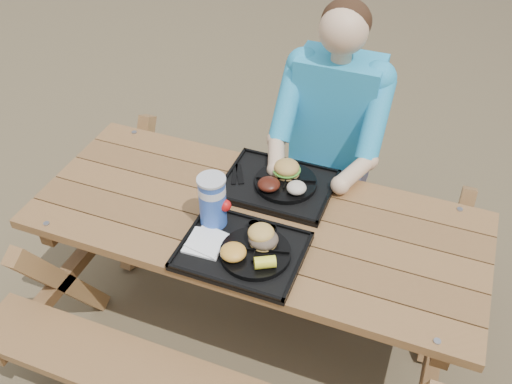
% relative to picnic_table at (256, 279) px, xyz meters
% --- Properties ---
extents(ground, '(60.00, 60.00, 0.00)m').
position_rel_picnic_table_xyz_m(ground, '(0.00, 0.00, -0.38)').
color(ground, '#999999').
rests_on(ground, ground).
extents(picnic_table, '(1.80, 1.49, 0.75)m').
position_rel_picnic_table_xyz_m(picnic_table, '(0.00, 0.00, 0.00)').
color(picnic_table, '#999999').
rests_on(picnic_table, ground).
extents(tray_near, '(0.45, 0.35, 0.02)m').
position_rel_picnic_table_xyz_m(tray_near, '(0.02, -0.20, 0.39)').
color(tray_near, black).
rests_on(tray_near, picnic_table).
extents(tray_far, '(0.45, 0.35, 0.02)m').
position_rel_picnic_table_xyz_m(tray_far, '(0.02, 0.20, 0.39)').
color(tray_far, black).
rests_on(tray_far, picnic_table).
extents(plate_near, '(0.26, 0.26, 0.02)m').
position_rel_picnic_table_xyz_m(plate_near, '(0.08, -0.21, 0.41)').
color(plate_near, black).
rests_on(plate_near, tray_near).
extents(plate_far, '(0.26, 0.26, 0.02)m').
position_rel_picnic_table_xyz_m(plate_far, '(0.05, 0.21, 0.41)').
color(plate_far, black).
rests_on(plate_far, tray_far).
extents(napkin_stack, '(0.14, 0.14, 0.02)m').
position_rel_picnic_table_xyz_m(napkin_stack, '(-0.11, -0.23, 0.40)').
color(napkin_stack, white).
rests_on(napkin_stack, tray_near).
extents(soda_cup, '(0.10, 0.10, 0.21)m').
position_rel_picnic_table_xyz_m(soda_cup, '(-0.13, -0.11, 0.50)').
color(soda_cup, '#1744B2').
rests_on(soda_cup, tray_near).
extents(condiment_bbq, '(0.05, 0.05, 0.03)m').
position_rel_picnic_table_xyz_m(condiment_bbq, '(0.03, -0.08, 0.41)').
color(condiment_bbq, black).
rests_on(condiment_bbq, tray_near).
extents(condiment_mustard, '(0.04, 0.04, 0.03)m').
position_rel_picnic_table_xyz_m(condiment_mustard, '(0.09, -0.08, 0.41)').
color(condiment_mustard, yellow).
rests_on(condiment_mustard, tray_near).
extents(sandwich, '(0.10, 0.10, 0.11)m').
position_rel_picnic_table_xyz_m(sandwich, '(0.09, -0.16, 0.47)').
color(sandwich, gold).
rests_on(sandwich, plate_near).
extents(mac_cheese, '(0.10, 0.10, 0.05)m').
position_rel_picnic_table_xyz_m(mac_cheese, '(0.02, -0.26, 0.44)').
color(mac_cheese, gold).
rests_on(mac_cheese, plate_near).
extents(corn_cob, '(0.10, 0.10, 0.04)m').
position_rel_picnic_table_xyz_m(corn_cob, '(0.14, -0.27, 0.44)').
color(corn_cob, '#FFF935').
rests_on(corn_cob, plate_near).
extents(cutlery_far, '(0.09, 0.13, 0.01)m').
position_rel_picnic_table_xyz_m(cutlery_far, '(-0.15, 0.20, 0.40)').
color(cutlery_far, black).
rests_on(cutlery_far, tray_far).
extents(burger, '(0.11, 0.11, 0.10)m').
position_rel_picnic_table_xyz_m(burger, '(0.04, 0.25, 0.46)').
color(burger, '#C89446').
rests_on(burger, plate_far).
extents(baked_beans, '(0.09, 0.09, 0.04)m').
position_rel_picnic_table_xyz_m(baked_beans, '(0.00, 0.14, 0.44)').
color(baked_beans, '#45170D').
rests_on(baked_beans, plate_far).
extents(potato_salad, '(0.08, 0.08, 0.04)m').
position_rel_picnic_table_xyz_m(potato_salad, '(0.11, 0.16, 0.44)').
color(potato_salad, beige).
rests_on(potato_salad, plate_far).
extents(diner, '(0.48, 0.84, 1.28)m').
position_rel_picnic_table_xyz_m(diner, '(0.13, 0.68, 0.27)').
color(diner, '#198BB5').
rests_on(diner, ground).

